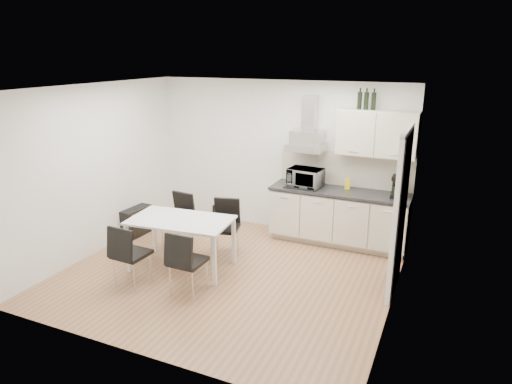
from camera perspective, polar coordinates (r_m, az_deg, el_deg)
ground at (r=6.64m, az=-3.51°, el=-10.14°), size 4.50×4.50×0.00m
wall_back at (r=7.92m, az=2.98°, el=4.43°), size 4.50×0.10×2.60m
wall_front at (r=4.58m, az=-15.39°, el=-5.81°), size 4.50×0.10×2.60m
wall_left at (r=7.44m, az=-19.31°, el=2.63°), size 0.10×4.00×2.60m
wall_right at (r=5.53m, az=17.45°, el=-2.01°), size 0.10×4.00×2.60m
ceiling at (r=5.92m, az=-3.97°, el=12.84°), size 4.50×4.50×0.00m
doorway at (r=6.13m, az=17.52°, el=-2.62°), size 0.08×1.04×2.10m
kitchenette at (r=7.47m, az=10.71°, el=-0.38°), size 2.22×0.64×2.52m
dining_table at (r=6.64m, az=-9.40°, el=-4.01°), size 1.51×0.96×0.75m
chair_far_left at (r=7.42m, az=-9.89°, el=-3.64°), size 0.50×0.55×0.88m
chair_far_right at (r=7.03m, az=-3.95°, el=-4.61°), size 0.55×0.59×0.88m
chair_near_left at (r=6.38m, az=-15.28°, el=-7.57°), size 0.46×0.52×0.88m
chair_near_right at (r=6.02m, az=-8.51°, el=-8.64°), size 0.45×0.51×0.88m
guitar_amp at (r=8.14m, az=-14.64°, el=-3.56°), size 0.29×0.59×0.48m
floor_speaker at (r=8.64m, az=-4.72°, el=-2.54°), size 0.19×0.18×0.28m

